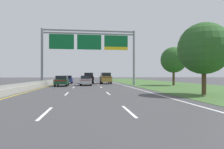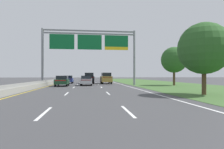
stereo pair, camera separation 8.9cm
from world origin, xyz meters
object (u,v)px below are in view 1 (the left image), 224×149
Objects in this scene: overhead_sign_gantry at (89,45)px; car_gold_right_lane_suv at (106,78)px; roadside_tree_mid at (174,60)px; roadside_tree_near at (204,49)px; car_silver_centre_lane_sedan at (86,80)px; car_darkgreen_left_lane_sedan at (62,81)px; car_black_centre_lane_suv at (88,78)px; pickup_truck_navy at (88,78)px; car_blue_left_lane_sedan at (68,79)px.

overhead_sign_gantry is 3.18× the size of car_gold_right_lane_suv.
roadside_tree_mid is at bearing -7.87° from overhead_sign_gantry.
roadside_tree_mid is (3.97, 14.51, 0.20)m from roadside_tree_near.
car_silver_centre_lane_sedan is 19.66m from roadside_tree_near.
car_darkgreen_left_lane_sedan is at bearing 116.94° from car_silver_centre_lane_sedan.
roadside_tree_near is 15.04m from roadside_tree_mid.
pickup_truck_navy is at bearing -1.25° from car_black_centre_lane_suv.
pickup_truck_navy is 17.75m from car_darkgreen_left_lane_sedan.
car_silver_centre_lane_sedan is 14.43m from roadside_tree_mid.
car_black_centre_lane_suv reaches higher than car_darkgreen_left_lane_sedan.
car_darkgreen_left_lane_sedan is 0.73× the size of roadside_tree_near.
car_darkgreen_left_lane_sedan is 20.39m from roadside_tree_near.
car_black_centre_lane_suv is 4.39m from car_blue_left_lane_sedan.
roadside_tree_near is at bearing -148.12° from car_silver_centre_lane_sedan.
overhead_sign_gantry reaches higher than car_black_centre_lane_suv.
overhead_sign_gantry is 3.41× the size of car_darkgreen_left_lane_sedan.
car_blue_left_lane_sedan is 0.73× the size of roadside_tree_near.
car_gold_right_lane_suv is 1.07× the size of car_blue_left_lane_sedan.
car_black_centre_lane_suv is 0.77× the size of roadside_tree_mid.
pickup_truck_navy is 1.14× the size of car_gold_right_lane_suv.
roadside_tree_mid is at bearing -143.37° from pickup_truck_navy.
car_black_centre_lane_suv is 0.78× the size of roadside_tree_near.
car_blue_left_lane_sedan is at bearing 149.07° from roadside_tree_mid.
roadside_tree_mid reaches higher than car_silver_centre_lane_sedan.
car_black_centre_lane_suv is (-3.25, 1.33, 0.00)m from car_gold_right_lane_suv.
car_blue_left_lane_sedan is at bearing -0.16° from car_darkgreen_left_lane_sedan.
car_silver_centre_lane_sedan is (-0.52, 0.34, -5.63)m from overhead_sign_gantry.
roadside_tree_mid reaches higher than car_black_centre_lane_suv.
roadside_tree_mid is at bearing -124.97° from car_black_centre_lane_suv.
roadside_tree_mid reaches higher than pickup_truck_navy.
pickup_truck_navy is 1.14× the size of car_black_centre_lane_suv.
car_blue_left_lane_sedan is 20.73m from roadside_tree_mid.
car_silver_centre_lane_sedan is 4.00m from car_darkgreen_left_lane_sedan.
overhead_sign_gantry is 2.44× the size of roadside_tree_mid.
car_gold_right_lane_suv is at bearing -162.69° from pickup_truck_navy.
car_silver_centre_lane_sedan and car_blue_left_lane_sedan have the same top height.
car_gold_right_lane_suv is 0.78× the size of roadside_tree_near.
pickup_truck_navy is 33.70m from roadside_tree_near.
overhead_sign_gantry is 3.40× the size of car_blue_left_lane_sedan.
car_silver_centre_lane_sedan is 0.94× the size of car_black_centre_lane_suv.
car_silver_centre_lane_sedan is 1.00× the size of car_darkgreen_left_lane_sedan.
car_blue_left_lane_sedan is at bearing 67.91° from car_gold_right_lane_suv.
car_gold_right_lane_suv is at bearing 105.68° from roadside_tree_near.
car_gold_right_lane_suv is at bearing 61.53° from overhead_sign_gantry.
roadside_tree_mid is at bearing -122.00° from car_blue_left_lane_sedan.
overhead_sign_gantry is at bearing -121.74° from car_silver_centre_lane_sedan.
overhead_sign_gantry is 11.16m from car_blue_left_lane_sedan.
car_silver_centre_lane_sedan is 0.72× the size of roadside_tree_mid.
car_silver_centre_lane_sedan is 6.64m from car_gold_right_lane_suv.
car_silver_centre_lane_sedan is (-0.47, -15.53, -0.26)m from pickup_truck_navy.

